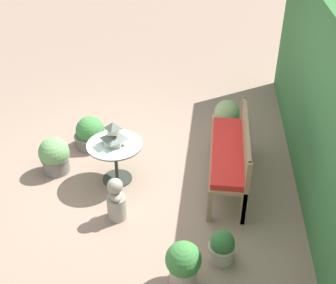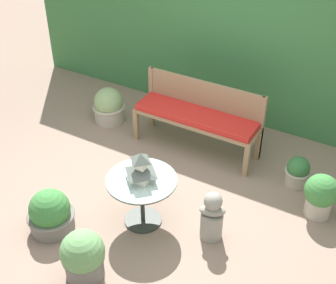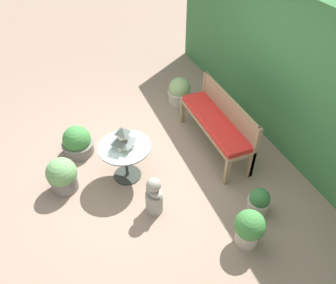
# 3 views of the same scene
# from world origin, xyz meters

# --- Properties ---
(ground) EXTENTS (30.00, 30.00, 0.00)m
(ground) POSITION_xyz_m (0.00, 0.00, 0.00)
(ground) COLOR gray
(foliage_hedge_back) EXTENTS (6.40, 1.09, 2.22)m
(foliage_hedge_back) POSITION_xyz_m (0.00, 2.61, 1.11)
(foliage_hedge_back) COLOR #38703D
(foliage_hedge_back) RESTS_ON ground
(garden_bench) EXTENTS (1.57, 0.44, 0.53)m
(garden_bench) POSITION_xyz_m (-0.06, 1.15, 0.45)
(garden_bench) COLOR #937556
(garden_bench) RESTS_ON ground
(bench_backrest) EXTENTS (1.57, 0.06, 0.86)m
(bench_backrest) POSITION_xyz_m (-0.06, 1.35, 0.63)
(bench_backrest) COLOR #937556
(bench_backrest) RESTS_ON ground
(patio_table) EXTENTS (0.71, 0.71, 0.56)m
(patio_table) POSITION_xyz_m (0.06, -0.27, 0.44)
(patio_table) COLOR #2D332D
(patio_table) RESTS_ON ground
(pagoda_birdhouse) EXTENTS (0.27, 0.27, 0.31)m
(pagoda_birdhouse) POSITION_xyz_m (0.06, -0.27, 0.69)
(pagoda_birdhouse) COLOR silver
(pagoda_birdhouse) RESTS_ON patio_table
(garden_bust) EXTENTS (0.29, 0.23, 0.56)m
(garden_bust) POSITION_xyz_m (0.77, -0.11, 0.26)
(garden_bust) COLOR gray
(garden_bust) RESTS_ON ground
(potted_plant_path_edge) EXTENTS (0.44, 0.44, 0.49)m
(potted_plant_path_edge) POSITION_xyz_m (-1.39, 1.15, 0.23)
(potted_plant_path_edge) COLOR #ADA393
(potted_plant_path_edge) RESTS_ON ground
(potted_plant_bench_right) EXTENTS (0.41, 0.41, 0.51)m
(potted_plant_bench_right) POSITION_xyz_m (-0.02, -1.12, 0.25)
(potted_plant_bench_right) COLOR slate
(potted_plant_bench_right) RESTS_ON ground
(potted_plant_patio_mid) EXTENTS (0.35, 0.35, 0.50)m
(potted_plant_patio_mid) POSITION_xyz_m (1.60, 0.73, 0.27)
(potted_plant_patio_mid) COLOR #ADA393
(potted_plant_patio_mid) RESTS_ON ground
(potted_plant_table_far) EXTENTS (0.29, 0.29, 0.36)m
(potted_plant_table_far) POSITION_xyz_m (1.26, 1.11, 0.18)
(potted_plant_table_far) COLOR #ADA393
(potted_plant_table_far) RESTS_ON ground
(potted_plant_table_near) EXTENTS (0.48, 0.48, 0.47)m
(potted_plant_table_near) POSITION_xyz_m (-0.68, -0.82, 0.20)
(potted_plant_table_near) COLOR slate
(potted_plant_table_near) RESTS_ON ground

